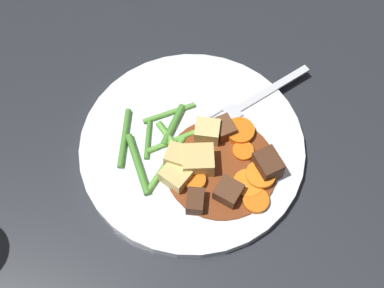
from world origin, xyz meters
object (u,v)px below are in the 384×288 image
(carrot_slice_3, at_px, (256,201))
(carrot_slice_0, at_px, (260,177))
(carrot_slice_5, at_px, (248,184))
(potato_chunk_3, at_px, (176,176))
(meat_chunk_1, at_px, (195,201))
(potato_chunk_0, at_px, (198,161))
(fork, at_px, (251,101))
(potato_chunk_1, at_px, (207,132))
(meat_chunk_2, at_px, (268,165))
(carrot_slice_2, at_px, (195,181))
(carrot_slice_4, at_px, (240,132))
(potato_chunk_2, at_px, (181,159))
(carrot_slice_1, at_px, (243,151))
(dinner_plate, at_px, (192,147))
(meat_chunk_0, at_px, (228,192))
(meat_chunk_3, at_px, (224,128))

(carrot_slice_3, bearing_deg, carrot_slice_0, 107.68)
(carrot_slice_5, distance_m, potato_chunk_3, 0.09)
(potato_chunk_3, relative_size, meat_chunk_1, 1.15)
(potato_chunk_0, height_order, fork, potato_chunk_0)
(carrot_slice_5, height_order, potato_chunk_3, potato_chunk_3)
(potato_chunk_1, distance_m, meat_chunk_1, 0.09)
(potato_chunk_3, bearing_deg, meat_chunk_2, 36.27)
(carrot_slice_0, height_order, carrot_slice_2, carrot_slice_0)
(carrot_slice_4, distance_m, fork, 0.05)
(potato_chunk_1, height_order, potato_chunk_2, potato_chunk_2)
(carrot_slice_1, xyz_separation_m, carrot_slice_3, (0.04, -0.05, 0.00))
(dinner_plate, height_order, potato_chunk_2, potato_chunk_2)
(meat_chunk_0, height_order, meat_chunk_2, meat_chunk_2)
(meat_chunk_1, distance_m, meat_chunk_3, 0.10)
(carrot_slice_0, xyz_separation_m, carrot_slice_1, (-0.03, 0.02, -0.00))
(carrot_slice_2, height_order, carrot_slice_4, carrot_slice_4)
(carrot_slice_4, relative_size, potato_chunk_3, 1.13)
(dinner_plate, distance_m, fork, 0.10)
(potato_chunk_1, bearing_deg, meat_chunk_2, -3.20)
(fork, bearing_deg, potato_chunk_2, -105.30)
(meat_chunk_1, bearing_deg, potato_chunk_1, 110.02)
(carrot_slice_1, height_order, carrot_slice_5, same)
(carrot_slice_3, relative_size, meat_chunk_0, 1.12)
(carrot_slice_1, xyz_separation_m, meat_chunk_3, (-0.03, 0.01, 0.01))
(meat_chunk_1, bearing_deg, carrot_slice_1, 78.47)
(meat_chunk_1, relative_size, meat_chunk_3, 0.99)
(carrot_slice_5, height_order, potato_chunk_2, potato_chunk_2)
(carrot_slice_4, relative_size, potato_chunk_0, 0.97)
(potato_chunk_3, height_order, meat_chunk_1, potato_chunk_3)
(carrot_slice_2, xyz_separation_m, potato_chunk_3, (-0.02, -0.01, 0.00))
(potato_chunk_2, relative_size, meat_chunk_0, 1.13)
(potato_chunk_3, bearing_deg, carrot_slice_2, 20.25)
(carrot_slice_4, bearing_deg, potato_chunk_1, -144.63)
(potato_chunk_2, bearing_deg, carrot_slice_5, 9.99)
(dinner_plate, height_order, potato_chunk_0, potato_chunk_0)
(meat_chunk_2, height_order, fork, meat_chunk_2)
(carrot_slice_4, xyz_separation_m, meat_chunk_3, (-0.02, -0.01, 0.00))
(carrot_slice_2, xyz_separation_m, potato_chunk_0, (-0.01, 0.02, 0.01))
(fork, bearing_deg, carrot_slice_5, -65.97)
(carrot_slice_0, bearing_deg, carrot_slice_3, -72.32)
(carrot_slice_0, distance_m, carrot_slice_1, 0.04)
(carrot_slice_3, distance_m, carrot_slice_4, 0.09)
(meat_chunk_0, bearing_deg, meat_chunk_3, 121.36)
(potato_chunk_0, xyz_separation_m, meat_chunk_2, (0.07, 0.04, 0.00))
(carrot_slice_5, xyz_separation_m, potato_chunk_3, (-0.08, -0.04, 0.01))
(carrot_slice_0, height_order, potato_chunk_3, potato_chunk_3)
(meat_chunk_0, bearing_deg, carrot_slice_5, 58.48)
(carrot_slice_2, xyz_separation_m, meat_chunk_0, (0.04, 0.00, 0.01))
(carrot_slice_1, bearing_deg, potato_chunk_1, -177.10)
(potato_chunk_1, relative_size, meat_chunk_0, 1.07)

